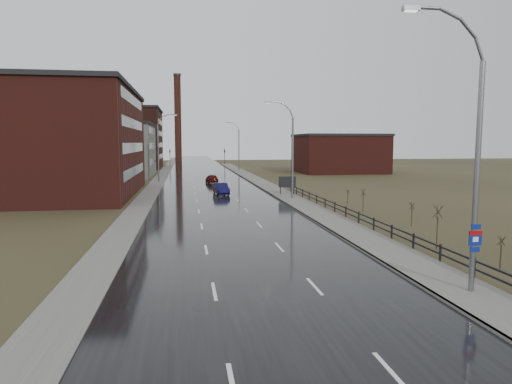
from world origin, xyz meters
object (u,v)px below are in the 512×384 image
object	(u,v)px
streetlight_main	(471,156)
car_far	(212,179)
billboard	(287,182)
car_near	(221,189)

from	to	relation	value
streetlight_main	car_far	size ratio (longest dim) A/B	2.84
streetlight_main	car_far	xyz separation A→B (m)	(-7.75, 56.89, -5.33)
streetlight_main	car_far	world-z (taller)	streetlight_main
billboard	car_far	world-z (taller)	billboard
billboard	streetlight_main	bearing A→B (deg)	-90.95
billboard	car_far	xyz separation A→B (m)	(-8.38, 18.84, -0.92)
streetlight_main	billboard	distance (m)	38.31
car_near	car_far	distance (m)	16.83
streetlight_main	billboard	xyz separation A→B (m)	(0.63, 38.05, -4.41)
billboard	car_near	distance (m)	8.45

